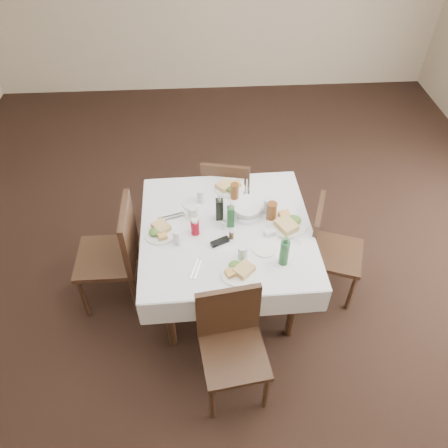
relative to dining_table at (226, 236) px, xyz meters
name	(u,v)px	position (x,y,z in m)	size (l,w,h in m)	color
ground_plane	(234,278)	(0.08, 0.13, -0.68)	(7.00, 7.00, 0.00)	black
room_shell	(239,100)	(0.08, 0.13, 1.03)	(6.04, 7.04, 2.80)	beige
dining_table	(226,236)	(0.00, 0.00, 0.00)	(1.28, 1.28, 0.76)	black
chair_north	(227,192)	(0.05, 0.71, -0.18)	(0.48, 0.48, 0.86)	black
chair_south	(231,338)	(-0.02, -0.75, -0.17)	(0.47, 0.47, 0.88)	black
chair_east	(326,245)	(0.79, 0.02, -0.18)	(0.53, 0.53, 0.87)	black
chair_west	(117,250)	(-0.83, 0.03, -0.13)	(0.46, 0.46, 0.96)	black
meal_north	(229,187)	(0.05, 0.44, 0.11)	(0.24, 0.24, 0.05)	white
meal_south	(239,270)	(0.05, -0.42, 0.11)	(0.24, 0.24, 0.05)	white
meal_east	(288,223)	(0.45, 0.00, 0.11)	(0.29, 0.29, 0.06)	white
meal_west	(160,231)	(-0.48, -0.02, 0.11)	(0.24, 0.24, 0.05)	white
side_plate_a	(192,203)	(-0.25, 0.28, 0.09)	(0.16, 0.16, 0.01)	white
side_plate_b	(265,248)	(0.25, -0.22, 0.09)	(0.17, 0.17, 0.01)	white
water_n	(201,196)	(-0.18, 0.30, 0.14)	(0.06, 0.06, 0.12)	silver
water_s	(243,253)	(0.09, -0.30, 0.14)	(0.06, 0.06, 0.12)	silver
water_e	(268,205)	(0.32, 0.16, 0.15)	(0.07, 0.07, 0.12)	silver
water_w	(177,237)	(-0.35, -0.13, 0.14)	(0.06, 0.06, 0.11)	silver
iced_tea_a	(235,191)	(0.09, 0.33, 0.15)	(0.06, 0.06, 0.13)	brown
iced_tea_b	(272,212)	(0.34, 0.07, 0.16)	(0.07, 0.07, 0.15)	brown
bread_basket	(247,210)	(0.16, 0.14, 0.12)	(0.23, 0.23, 0.08)	silver
oil_cruet_dark	(219,209)	(-0.05, 0.11, 0.18)	(0.05, 0.05, 0.23)	black
oil_cruet_green	(231,216)	(0.03, 0.03, 0.18)	(0.05, 0.05, 0.22)	#245D30
ketchup_bottle	(195,227)	(-0.23, -0.04, 0.15)	(0.06, 0.06, 0.13)	maroon
salt_shaker	(224,225)	(-0.02, -0.01, 0.13)	(0.04, 0.04, 0.08)	white
pepper_shaker	(231,234)	(0.03, -0.10, 0.12)	(0.03, 0.03, 0.08)	#45301B
coffee_mug	(193,212)	(-0.24, 0.14, 0.13)	(0.12, 0.12, 0.09)	white
sunglasses	(220,242)	(-0.06, -0.15, 0.10)	(0.14, 0.10, 0.03)	black
green_bottle	(284,252)	(0.36, -0.35, 0.19)	(0.06, 0.06, 0.24)	#245D30
sugar_caddy	(269,232)	(0.30, -0.09, 0.11)	(0.09, 0.07, 0.04)	white
cutlery_n	(247,187)	(0.20, 0.46, 0.09)	(0.07, 0.19, 0.01)	silver
cutlery_s	(196,269)	(-0.23, -0.38, 0.09)	(0.09, 0.17, 0.01)	silver
cutlery_e	(289,239)	(0.44, -0.15, 0.09)	(0.17, 0.10, 0.01)	silver
cutlery_w	(172,217)	(-0.40, 0.13, 0.09)	(0.21, 0.11, 0.01)	silver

